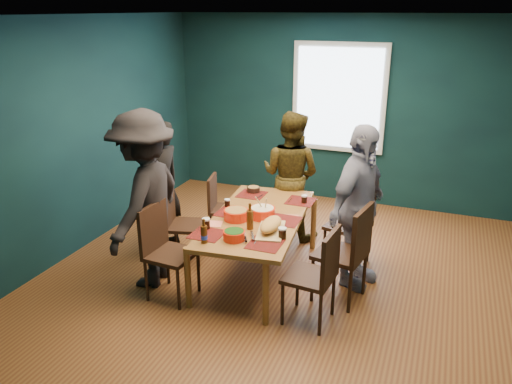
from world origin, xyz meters
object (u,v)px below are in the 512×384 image
bowl_salad (236,214)px  cutting_board (271,226)px  chair_right_mid (350,247)px  chair_right_near (319,270)px  person_near_left (145,200)px  chair_right_far (356,220)px  person_far_left (162,186)px  person_right (358,208)px  chair_left_near (163,244)px  person_back (290,175)px  bowl_dumpling (262,212)px  dining_table (258,222)px  chair_left_far (220,203)px  bowl_herbs (234,235)px  chair_left_mid (178,218)px

bowl_salad → cutting_board: cutting_board is taller
chair_right_mid → cutting_board: (-0.76, -0.15, 0.16)m
chair_right_near → person_near_left: bearing=-177.7°
chair_right_far → person_far_left: (-2.25, -0.35, 0.22)m
person_right → chair_left_near: bearing=135.5°
chair_right_mid → person_back: bearing=138.5°
chair_left_near → person_right: (1.74, 0.92, 0.30)m
person_back → person_near_left: person_near_left is taller
bowl_dumpling → cutting_board: (0.20, -0.30, 0.00)m
chair_right_far → chair_right_mid: (0.08, -0.75, 0.03)m
person_right → cutting_board: 0.92m
person_near_left → bowl_salad: (0.84, 0.38, -0.18)m
cutting_board → dining_table: bearing=117.2°
chair_left_far → chair_right_far: 1.71m
person_back → person_near_left: bearing=68.1°
person_far_left → bowl_herbs: person_far_left is taller
dining_table → person_near_left: person_near_left is taller
chair_left_far → chair_right_near: chair_right_near is taller
chair_left_far → person_back: (0.77, 0.46, 0.32)m
chair_left_far → bowl_herbs: 1.51m
person_right → person_back: bearing=64.8°
chair_right_far → bowl_herbs: size_ratio=4.54×
chair_left_near → person_far_left: bearing=124.6°
chair_right_near → cutting_board: 0.69m
chair_left_far → chair_left_near: bearing=-101.0°
dining_table → person_far_left: size_ratio=1.21×
person_back → bowl_dumpling: 1.14m
person_near_left → person_far_left: bearing=-164.5°
chair_left_mid → bowl_salad: 0.84m
chair_right_far → bowl_dumpling: bearing=-132.2°
chair_left_near → chair_right_far: chair_left_near is taller
chair_right_far → person_right: (0.07, -0.37, 0.30)m
dining_table → person_near_left: size_ratio=1.03×
chair_right_far → dining_table: bearing=-133.9°
chair_left_far → cutting_board: chair_left_far is taller
person_far_left → bowl_salad: bearing=83.5°
bowl_salad → chair_left_near: bearing=-134.3°
person_back → person_far_left: bearing=44.3°
bowl_salad → bowl_herbs: 0.48m
chair_right_mid → person_far_left: 2.37m
chair_left_far → chair_left_mid: chair_left_mid is taller
chair_left_near → bowl_dumpling: 1.08m
person_right → bowl_salad: (-1.19, -0.36, -0.11)m
chair_left_mid → cutting_board: (1.23, -0.31, 0.23)m
person_far_left → bowl_salad: (1.12, -0.39, -0.04)m
chair_right_mid → dining_table: bearing=-178.4°
chair_left_mid → person_back: (0.98, 1.13, 0.28)m
chair_left_mid → chair_right_mid: bearing=-20.4°
bowl_herbs → cutting_board: (0.26, 0.29, 0.01)m
person_back → bowl_salad: (-0.19, -1.29, -0.05)m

